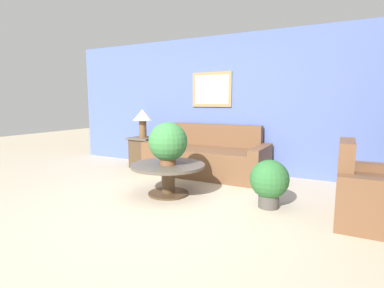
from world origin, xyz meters
name	(u,v)px	position (x,y,z in m)	size (l,w,h in m)	color
ground_plane	(161,218)	(0.00, 0.00, 0.00)	(20.00, 20.00, 0.00)	#BCAD93
wall_back	(238,104)	(-0.01, 2.71, 1.30)	(7.82, 0.09, 2.60)	#5166A8
couch_main	(207,158)	(-0.41, 2.17, 0.30)	(2.22, 0.96, 0.91)	brown
armchair	(380,197)	(2.24, 0.99, 0.30)	(0.94, 1.04, 0.91)	brown
coffee_table	(168,172)	(-0.39, 0.80, 0.33)	(1.07, 1.07, 0.45)	#4C3823
side_table	(143,152)	(-1.85, 2.16, 0.32)	(0.51, 0.51, 0.62)	#4C3823
table_lamp	(143,118)	(-1.85, 2.16, 1.02)	(0.39, 0.39, 0.57)	brown
potted_plant_on_table	(168,142)	(-0.37, 0.77, 0.77)	(0.55, 0.55, 0.61)	brown
potted_plant_floor	(269,181)	(1.04, 0.93, 0.35)	(0.50, 0.50, 0.62)	#4C4742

